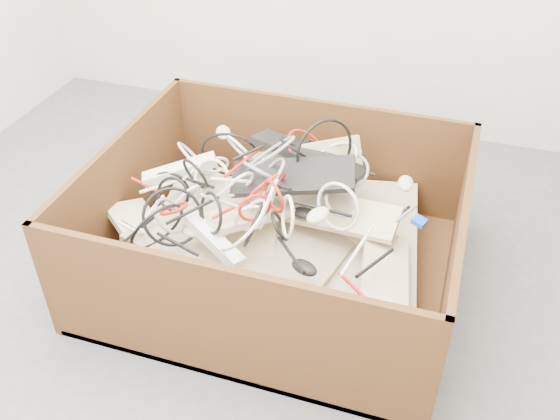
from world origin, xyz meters
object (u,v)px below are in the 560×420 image
(power_strip_right, at_px, (214,240))
(vga_plug, at_px, (419,221))
(power_strip_left, at_px, (180,169))
(cardboard_box, at_px, (274,248))

(power_strip_right, relative_size, vga_plug, 6.07)
(power_strip_left, distance_m, power_strip_right, 0.41)
(vga_plug, bearing_deg, cardboard_box, -156.82)
(cardboard_box, xyz_separation_m, vga_plug, (0.53, 0.02, 0.25))
(cardboard_box, relative_size, power_strip_right, 4.83)
(power_strip_right, bearing_deg, vga_plug, 52.15)
(cardboard_box, relative_size, power_strip_left, 4.51)
(power_strip_left, height_order, power_strip_right, power_strip_left)
(power_strip_left, relative_size, vga_plug, 6.50)
(power_strip_right, xyz_separation_m, vga_plug, (0.65, 0.27, 0.04))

